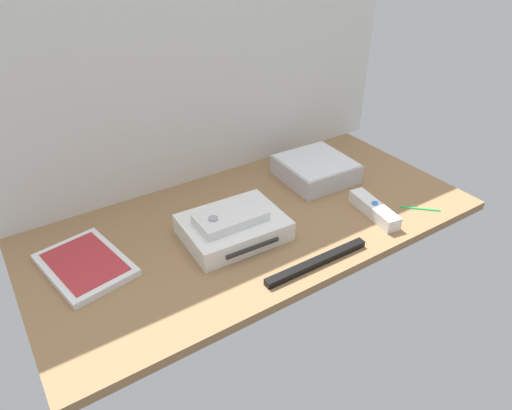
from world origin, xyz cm
name	(u,v)px	position (x,y,z in cm)	size (l,w,h in cm)	color
ground_plane	(256,223)	(0.00, 0.00, -1.00)	(100.00, 48.00, 2.00)	#936D47
back_wall	(196,52)	(0.00, 24.60, 32.00)	(110.00, 1.20, 64.00)	silver
game_console	(234,227)	(-7.29, -2.37, 2.20)	(21.74, 17.26, 4.40)	white
mini_computer	(315,169)	(23.41, 7.66, 2.64)	(17.73, 17.73, 5.30)	silver
game_case	(85,265)	(-36.95, 4.57, 0.76)	(16.78, 21.12, 1.56)	white
remote_wand	(374,209)	(23.59, -13.10, 1.51)	(5.74, 15.17, 3.40)	white
remote_classic_pad	(230,217)	(-8.24, -2.89, 5.41)	(14.57, 8.31, 2.40)	white
sensor_bar	(317,262)	(1.47, -19.62, 0.70)	(24.00, 1.80, 1.40)	black
stylus_pen	(420,208)	(34.54, -17.42, 0.35)	(0.70, 0.70, 9.00)	green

